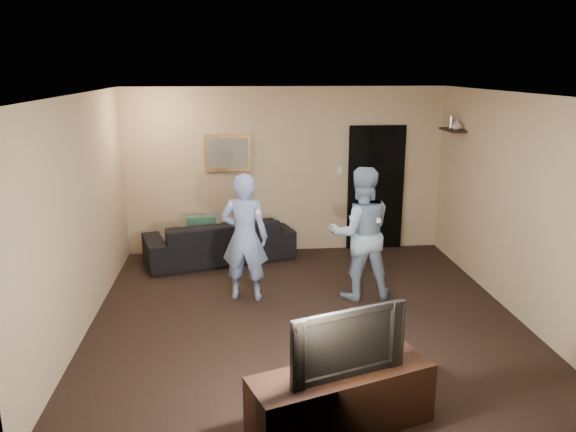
{
  "coord_description": "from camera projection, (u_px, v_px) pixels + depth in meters",
  "views": [
    {
      "loc": [
        -0.79,
        -6.18,
        2.88
      ],
      "look_at": [
        -0.17,
        0.3,
        1.15
      ],
      "focal_mm": 35.0,
      "sensor_mm": 36.0,
      "label": 1
    }
  ],
  "objects": [
    {
      "name": "wii_player_right",
      "position": [
        360.0,
        233.0,
        7.08
      ],
      "size": [
        0.84,
        0.67,
        1.7
      ],
      "color": "#8AABC9",
      "rests_on": "ground"
    },
    {
      "name": "throw_pillow",
      "position": [
        202.0,
        231.0,
        8.51
      ],
      "size": [
        0.45,
        0.17,
        0.44
      ],
      "primitive_type": "cube",
      "rotation": [
        0.0,
        0.0,
        0.06
      ],
      "color": "#194B3A",
      "rests_on": "sofa"
    },
    {
      "name": "light_switch",
      "position": [
        339.0,
        170.0,
        8.88
      ],
      "size": [
        0.08,
        0.02,
        0.12
      ],
      "primitive_type": "cube",
      "color": "silver",
      "rests_on": "wall_back"
    },
    {
      "name": "tv_console",
      "position": [
        341.0,
        401.0,
        4.57
      ],
      "size": [
        1.6,
        0.96,
        0.54
      ],
      "primitive_type": "cube",
      "rotation": [
        0.0,
        0.0,
        0.33
      ],
      "color": "black",
      "rests_on": "ground"
    },
    {
      "name": "wall_front",
      "position": [
        349.0,
        295.0,
        4.02
      ],
      "size": [
        5.0,
        0.04,
        2.6
      ],
      "primitive_type": "cube",
      "color": "tan",
      "rests_on": "ground"
    },
    {
      "name": "ground",
      "position": [
        305.0,
        314.0,
        6.76
      ],
      "size": [
        5.0,
        5.0,
        0.0
      ],
      "primitive_type": "plane",
      "color": "black",
      "rests_on": "ground"
    },
    {
      "name": "wii_player_left",
      "position": [
        245.0,
        237.0,
        7.04
      ],
      "size": [
        0.67,
        0.54,
        1.63
      ],
      "color": "#7B9BD6",
      "rests_on": "ground"
    },
    {
      "name": "painting_frame",
      "position": [
        228.0,
        153.0,
        8.64
      ],
      "size": [
        0.72,
        0.05,
        0.57
      ],
      "primitive_type": "cube",
      "color": "olive",
      "rests_on": "wall_back"
    },
    {
      "name": "shelf_vase",
      "position": [
        457.0,
        125.0,
        8.04
      ],
      "size": [
        0.17,
        0.17,
        0.15
      ],
      "primitive_type": "imported",
      "rotation": [
        0.0,
        0.0,
        0.22
      ],
      "color": "silver",
      "rests_on": "wall_shelf"
    },
    {
      "name": "wall_left",
      "position": [
        81.0,
        215.0,
        6.19
      ],
      "size": [
        0.04,
        5.0,
        2.6
      ],
      "primitive_type": "cube",
      "color": "tan",
      "rests_on": "ground"
    },
    {
      "name": "wall_back",
      "position": [
        286.0,
        171.0,
        8.83
      ],
      "size": [
        5.0,
        0.04,
        2.6
      ],
      "primitive_type": "cube",
      "color": "tan",
      "rests_on": "ground"
    },
    {
      "name": "ceiling",
      "position": [
        306.0,
        94.0,
        6.09
      ],
      "size": [
        5.0,
        5.0,
        0.04
      ],
      "primitive_type": "cube",
      "color": "silver",
      "rests_on": "wall_back"
    },
    {
      "name": "wall_shelf",
      "position": [
        453.0,
        130.0,
        8.19
      ],
      "size": [
        0.2,
        0.6,
        0.03
      ],
      "primitive_type": "cube",
      "color": "black",
      "rests_on": "wall_right"
    },
    {
      "name": "shelf_figurine",
      "position": [
        451.0,
        122.0,
        8.24
      ],
      "size": [
        0.06,
        0.06,
        0.18
      ],
      "primitive_type": "cylinder",
      "color": "silver",
      "rests_on": "wall_shelf"
    },
    {
      "name": "painting_canvas",
      "position": [
        228.0,
        153.0,
        8.62
      ],
      "size": [
        0.62,
        0.01,
        0.47
      ],
      "primitive_type": "cube",
      "color": "slate",
      "rests_on": "painting_frame"
    },
    {
      "name": "doorway",
      "position": [
        376.0,
        188.0,
        9.01
      ],
      "size": [
        0.9,
        0.06,
        2.0
      ],
      "primitive_type": "cube",
      "color": "black",
      "rests_on": "ground"
    },
    {
      "name": "sofa",
      "position": [
        219.0,
        240.0,
        8.58
      ],
      "size": [
        2.37,
        1.43,
        0.65
      ],
      "primitive_type": "imported",
      "rotation": [
        0.0,
        0.0,
        3.42
      ],
      "color": "black",
      "rests_on": "ground"
    },
    {
      "name": "television",
      "position": [
        343.0,
        339.0,
        4.42
      ],
      "size": [
        0.98,
        0.44,
        0.57
      ],
      "primitive_type": "imported",
      "rotation": [
        0.0,
        0.0,
        0.33
      ],
      "color": "black",
      "rests_on": "tv_console"
    },
    {
      "name": "wall_right",
      "position": [
        514.0,
        205.0,
        6.65
      ],
      "size": [
        0.04,
        5.0,
        2.6
      ],
      "primitive_type": "cube",
      "color": "tan",
      "rests_on": "ground"
    }
  ]
}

